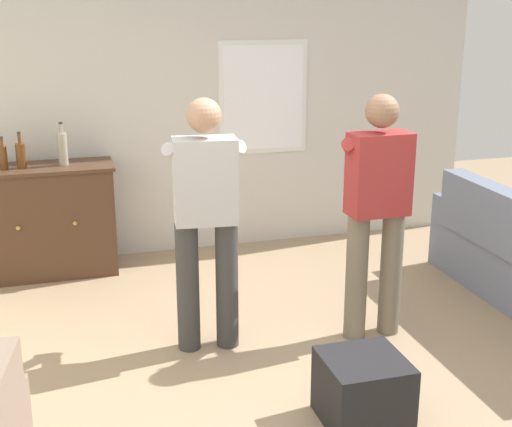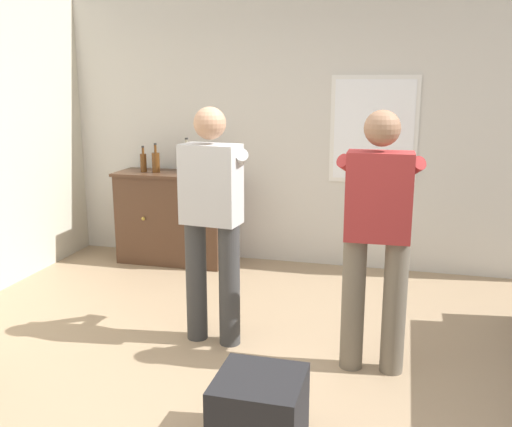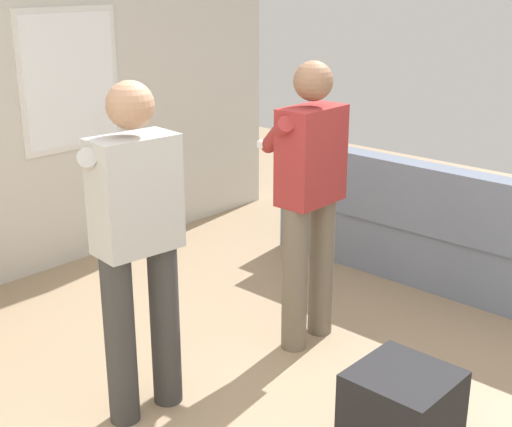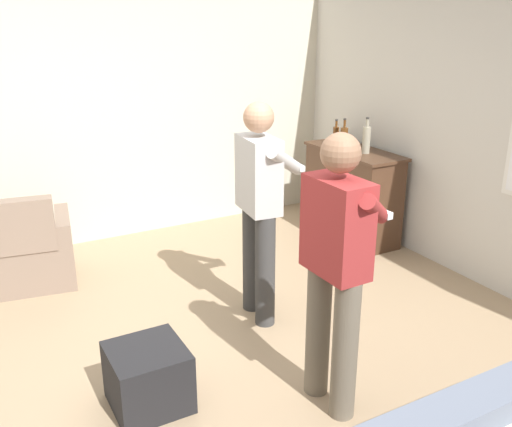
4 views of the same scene
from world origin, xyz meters
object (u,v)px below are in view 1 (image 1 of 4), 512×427
Objects in this scene: bottle_spirits_clear at (63,148)px; sideboard_cabinet at (47,221)px; person_standing_left at (206,213)px; bottle_wine_green at (21,155)px; ottoman at (363,390)px; person_standing_right at (377,205)px; bottle_liquor_amber at (3,157)px.

sideboard_cabinet is at bearing 179.69° from bottle_spirits_clear.
bottle_spirits_clear is 1.87m from person_standing_left.
ottoman is (1.79, -2.76, -0.85)m from bottle_wine_green.
sideboard_cabinet is 0.60m from bottle_wine_green.
person_standing_right is (0.51, 0.98, 0.74)m from ottoman.
person_standing_left is 1.00× the size of person_standing_right.
sideboard_cabinet is at bearing 139.92° from person_standing_right.
bottle_wine_green is 1.11× the size of bottle_liquor_amber.
bottle_liquor_amber is 2.10m from person_standing_left.
ottoman is at bearing -62.31° from bottle_spirits_clear.
person_standing_left is (1.01, -1.67, 0.47)m from sideboard_cabinet.
sideboard_cabinet is 0.64m from bottle_liquor_amber.
person_standing_left and person_standing_right have the same top height.
ottoman is 0.26× the size of person_standing_right.
bottle_spirits_clear is at bearing 117.69° from ottoman.
bottle_wine_green is 2.02m from person_standing_left.
bottle_liquor_amber is at bearing 128.41° from person_standing_left.
bottle_spirits_clear reaches higher than ottoman.
person_standing_right reaches higher than ottoman.
sideboard_cabinet is at bearing 5.02° from bottle_liquor_amber.
sideboard_cabinet is 2.57× the size of ottoman.
bottle_wine_green reaches higher than bottle_liquor_amber.
bottle_wine_green is at bearing 122.94° from ottoman.
bottle_wine_green is 0.33m from bottle_spirits_clear.
bottle_liquor_amber is (-0.29, -0.03, 0.57)m from sideboard_cabinet.
bottle_liquor_amber reaches higher than ottoman.
bottle_liquor_amber is at bearing 143.86° from person_standing_right.
person_standing_right reaches higher than bottle_wine_green.
bottle_liquor_amber is 0.16× the size of person_standing_left.
person_standing_left reaches higher than ottoman.
bottle_spirits_clear is 0.80× the size of ottoman.
bottle_liquor_amber is at bearing -174.98° from sideboard_cabinet.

